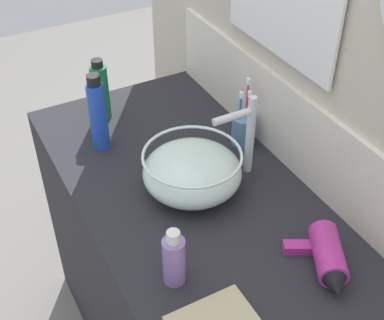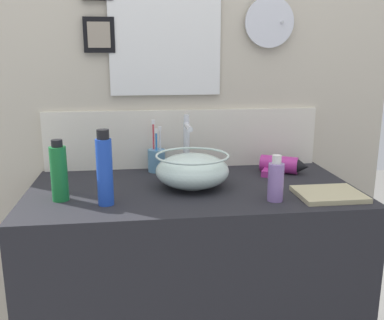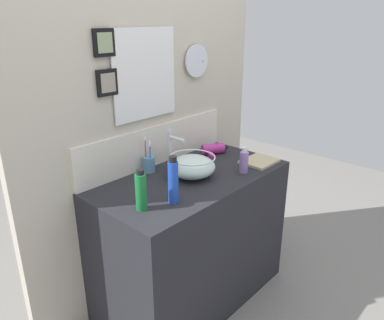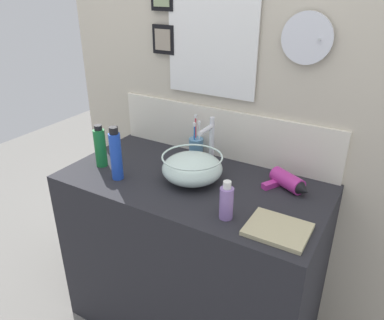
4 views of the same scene
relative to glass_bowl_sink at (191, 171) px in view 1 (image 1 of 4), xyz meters
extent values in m
cube|color=#232328|center=(0.00, 0.00, -0.48)|extent=(1.15, 0.59, 0.83)
cube|color=beige|center=(0.00, 0.33, 0.31)|extent=(1.76, 0.06, 2.41)
cube|color=silver|center=(0.00, 0.29, 0.06)|extent=(1.13, 0.02, 0.24)
ellipsoid|color=silver|center=(0.00, 0.00, 0.00)|extent=(0.26, 0.26, 0.12)
torus|color=silver|center=(0.00, 0.00, 0.05)|extent=(0.26, 0.26, 0.01)
torus|color=#B2B7BC|center=(0.00, 0.00, -0.06)|extent=(0.10, 0.10, 0.01)
cylinder|color=silver|center=(0.00, 0.18, 0.04)|extent=(0.02, 0.02, 0.21)
cylinder|color=silver|center=(0.00, 0.12, 0.13)|extent=(0.02, 0.11, 0.02)
cylinder|color=silver|center=(0.00, 0.18, 0.16)|extent=(0.02, 0.02, 0.03)
cylinder|color=#B22D8C|center=(0.37, 0.15, -0.03)|extent=(0.16, 0.13, 0.07)
cone|color=black|center=(0.46, 0.11, -0.03)|extent=(0.07, 0.07, 0.06)
cube|color=#B22D8C|center=(0.32, 0.13, -0.05)|extent=(0.07, 0.09, 0.02)
cylinder|color=#598CB2|center=(-0.11, 0.23, -0.02)|extent=(0.07, 0.07, 0.09)
cylinder|color=white|center=(-0.10, 0.24, 0.02)|extent=(0.01, 0.01, 0.16)
cube|color=white|center=(-0.10, 0.24, 0.11)|extent=(0.01, 0.01, 0.02)
cylinder|color=#D83F4C|center=(-0.12, 0.25, 0.03)|extent=(0.01, 0.01, 0.19)
cube|color=white|center=(-0.12, 0.25, 0.14)|extent=(0.01, 0.01, 0.02)
cylinder|color=blue|center=(-0.11, 0.22, 0.02)|extent=(0.01, 0.01, 0.15)
cube|color=white|center=(-0.11, 0.22, 0.11)|extent=(0.01, 0.01, 0.02)
cylinder|color=#197233|center=(-0.44, -0.08, 0.03)|extent=(0.05, 0.05, 0.18)
cylinder|color=black|center=(-0.44, -0.08, 0.13)|extent=(0.04, 0.04, 0.02)
cylinder|color=blue|center=(-0.29, -0.14, 0.04)|extent=(0.05, 0.05, 0.21)
cylinder|color=black|center=(-0.29, -0.14, 0.16)|extent=(0.04, 0.04, 0.03)
cylinder|color=#8C6BB2|center=(0.25, -0.18, 0.00)|extent=(0.05, 0.05, 0.12)
cylinder|color=silver|center=(0.25, -0.18, 0.07)|extent=(0.03, 0.03, 0.03)
camera|label=1|loc=(0.94, -0.50, 0.89)|focal=50.00mm
camera|label=2|loc=(-0.19, -1.45, 0.39)|focal=40.00mm
camera|label=3|loc=(-1.43, -1.30, 0.78)|focal=35.00mm
camera|label=4|loc=(0.73, -1.23, 0.72)|focal=35.00mm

